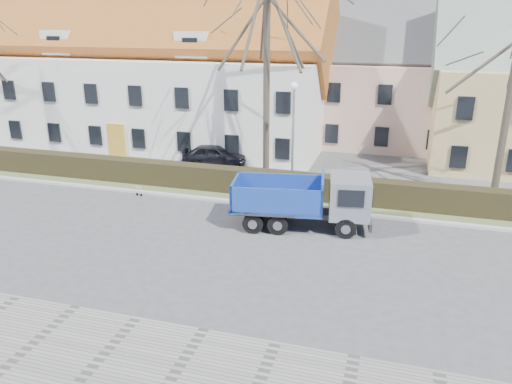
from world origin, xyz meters
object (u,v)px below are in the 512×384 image
(streetlight, at_px, (293,138))
(cart_frame, at_px, (136,190))
(parked_car_a, at_px, (214,155))
(dump_truck, at_px, (296,200))

(streetlight, bearing_deg, cart_frame, -159.99)
(parked_car_a, bearing_deg, streetlight, -132.17)
(streetlight, distance_m, cart_frame, 8.65)
(streetlight, height_order, cart_frame, streetlight)
(dump_truck, distance_m, parked_car_a, 10.60)
(streetlight, relative_size, cart_frame, 9.41)
(streetlight, relative_size, parked_car_a, 1.47)
(parked_car_a, bearing_deg, cart_frame, 151.76)
(streetlight, bearing_deg, parked_car_a, 148.56)
(cart_frame, height_order, parked_car_a, parked_car_a)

